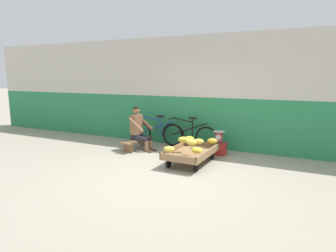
{
  "coord_description": "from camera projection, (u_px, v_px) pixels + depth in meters",
  "views": [
    {
      "loc": [
        2.49,
        -4.9,
        1.95
      ],
      "look_at": [
        -0.54,
        1.29,
        0.75
      ],
      "focal_mm": 31.12,
      "sensor_mm": 36.0,
      "label": 1
    }
  ],
  "objects": [
    {
      "name": "ground_plane",
      "position": [
        164.0,
        175.0,
        5.75
      ],
      "size": [
        80.0,
        80.0,
        0.0
      ],
      "primitive_type": "plane",
      "color": "gray"
    },
    {
      "name": "bicycle_far_left",
      "position": [
        189.0,
        135.0,
        7.87
      ],
      "size": [
        1.66,
        0.48,
        0.86
      ],
      "color": "black",
      "rests_on": "ground"
    },
    {
      "name": "low_bench",
      "position": [
        137.0,
        142.0,
        7.79
      ],
      "size": [
        0.36,
        1.11,
        0.27
      ],
      "color": "brown",
      "rests_on": "ground"
    },
    {
      "name": "weighing_scale",
      "position": [
        219.0,
        137.0,
        7.2
      ],
      "size": [
        0.3,
        0.3,
        0.29
      ],
      "color": "#28282D",
      "rests_on": "plastic_crate"
    },
    {
      "name": "banana_cart",
      "position": [
        191.0,
        153.0,
        6.5
      ],
      "size": [
        0.87,
        1.46,
        0.36
      ],
      "color": "#8E6B47",
      "rests_on": "ground"
    },
    {
      "name": "vendor_seated",
      "position": [
        139.0,
        129.0,
        7.68
      ],
      "size": [
        0.71,
        0.53,
        1.14
      ],
      "color": "brown",
      "rests_on": "ground"
    },
    {
      "name": "plastic_crate",
      "position": [
        219.0,
        149.0,
        7.26
      ],
      "size": [
        0.36,
        0.28,
        0.3
      ],
      "color": "red",
      "rests_on": "ground"
    },
    {
      "name": "bicycle_near_left",
      "position": [
        157.0,
        133.0,
        8.2
      ],
      "size": [
        1.66,
        0.48,
        0.86
      ],
      "color": "black",
      "rests_on": "ground"
    },
    {
      "name": "back_wall",
      "position": [
        208.0,
        92.0,
        7.83
      ],
      "size": [
        16.0,
        0.3,
        3.01
      ],
      "color": "#287F4C",
      "rests_on": "ground"
    },
    {
      "name": "banana_pile",
      "position": [
        192.0,
        143.0,
        6.5
      ],
      "size": [
        0.86,
        1.37,
        0.26
      ],
      "color": "gold",
      "rests_on": "banana_cart"
    }
  ]
}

